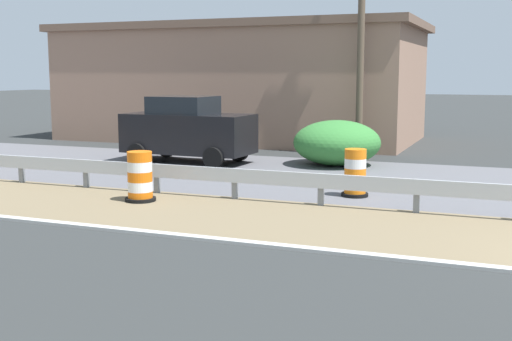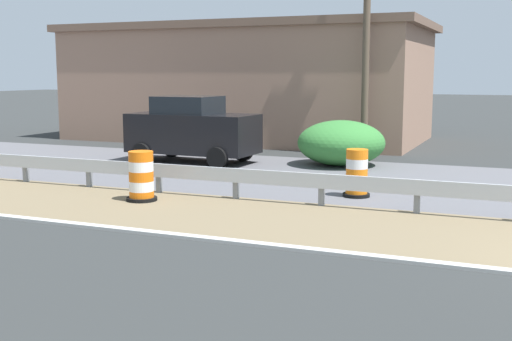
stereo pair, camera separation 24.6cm
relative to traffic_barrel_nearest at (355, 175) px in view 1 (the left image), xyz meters
name	(u,v)px [view 1 (the left image)]	position (x,y,z in m)	size (l,w,h in m)	color
traffic_barrel_nearest	(355,175)	(0.00, 0.00, 0.00)	(0.63, 0.63, 1.11)	orange
traffic_barrel_close	(140,179)	(-2.34, 4.34, 0.01)	(0.69, 0.69, 1.12)	orange
car_trailing_near_lane	(188,130)	(3.80, 6.35, 0.55)	(2.12, 4.18, 2.12)	black
roadside_shop_near	(242,82)	(11.55, 7.74, 1.94)	(7.48, 15.26, 4.86)	#93705B
utility_pole_near	(361,29)	(7.43, 1.62, 3.81)	(0.24, 1.80, 8.30)	brown
bush_roadside	(337,143)	(4.93, 1.74, 0.20)	(2.71, 2.71, 1.40)	#337533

